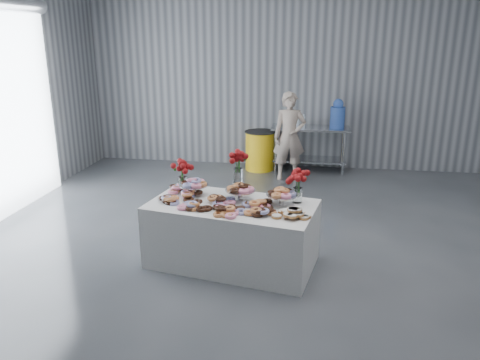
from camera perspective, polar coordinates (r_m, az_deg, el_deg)
The scene contains 16 objects.
ground at distance 5.65m, azimuth 2.32°, elevation -10.34°, with size 9.00×9.00×0.00m, color #393C41.
room_walls at distance 5.11m, azimuth -0.41°, elevation 17.53°, with size 8.04×9.04×4.02m.
display_table at distance 5.55m, azimuth -0.96°, elevation -6.56°, with size 1.90×1.00×0.75m, color white.
prep_table at distance 9.29m, azimuth 8.53°, elevation 4.72°, with size 1.50×0.60×0.90m.
donut_mounds at distance 5.34m, azimuth -1.07°, elevation -2.66°, with size 1.80×0.80×0.09m, color #D88A4F, non-canonical shape.
cake_stand_left at distance 5.69m, azimuth -5.66°, elevation -0.46°, with size 0.36×0.36×0.17m.
cake_stand_mid at distance 5.48m, azimuth 0.05°, elevation -1.10°, with size 0.36×0.36×0.17m.
cake_stand_right at distance 5.34m, azimuth 5.12°, elevation -1.66°, with size 0.36×0.36×0.17m.
danish_pile at distance 5.05m, azimuth 6.44°, elevation -3.86°, with size 0.48×0.48×0.11m, color silver, non-canonical shape.
bouquet_left at distance 5.82m, azimuth -7.08°, elevation 1.50°, with size 0.26×0.26×0.42m.
bouquet_right at distance 5.40m, azimuth 7.10°, elevation 0.24°, with size 0.26×0.26×0.42m.
bouquet_center at distance 5.62m, azimuth -0.24°, elevation 1.93°, with size 0.26×0.26×0.57m.
water_jug at distance 9.20m, azimuth 11.81°, elevation 7.79°, with size 0.28×0.28×0.55m.
drink_bottles at distance 9.12m, azimuth 6.61°, elevation 7.22°, with size 0.54×0.08×0.27m, color #268C33, non-canonical shape.
person at distance 8.71m, azimuth 6.06°, elevation 5.30°, with size 0.60×0.39×1.63m, color #CC8C93.
trash_barrel at distance 9.40m, azimuth 2.42°, elevation 3.63°, with size 0.61×0.61×0.78m.
Camera 1 is at (0.55, -4.97, 2.63)m, focal length 35.00 mm.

